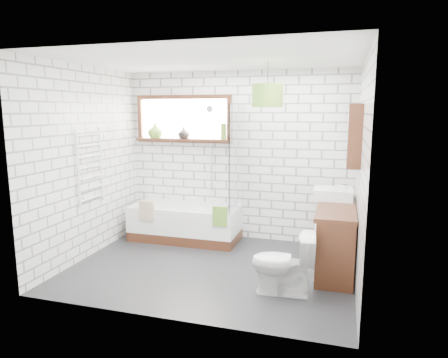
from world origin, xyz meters
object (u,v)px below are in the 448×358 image
(vanity, at_px, (336,237))
(basin, at_px, (333,194))
(toilet, at_px, (283,263))
(bathtub, at_px, (185,223))
(pendant, at_px, (267,96))

(vanity, relative_size, basin, 2.86)
(vanity, height_order, toilet, vanity)
(basin, xyz_separation_m, toilet, (-0.46, -1.23, -0.53))
(vanity, bearing_deg, basin, 99.32)
(vanity, bearing_deg, toilet, -121.13)
(bathtub, height_order, pendant, pendant)
(toilet, distance_m, pendant, 1.93)
(pendant, bearing_deg, bathtub, 152.87)
(toilet, bearing_deg, pendant, -159.68)
(basin, height_order, pendant, pendant)
(vanity, xyz_separation_m, basin, (-0.06, 0.37, 0.47))
(vanity, height_order, pendant, pendant)
(bathtub, distance_m, toilet, 2.18)
(bathtub, xyz_separation_m, pendant, (1.34, -0.69, 1.84))
(bathtub, xyz_separation_m, toilet, (1.67, -1.40, 0.08))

